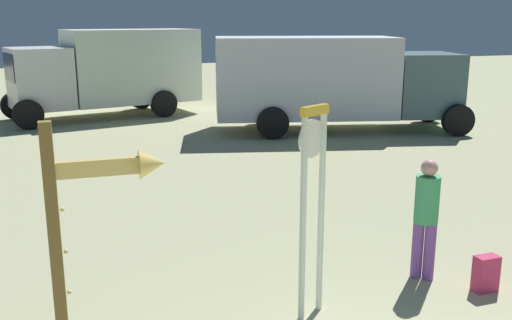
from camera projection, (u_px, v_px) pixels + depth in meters
The scene contains 6 objects.
standing_clock at pixel (312, 192), 6.20m from camera, with size 0.40×0.27×2.38m.
arrow_sign at pixel (92, 222), 4.84m from camera, with size 0.99×0.26×2.47m.
person_near_clock at pixel (426, 213), 7.24m from camera, with size 0.30×0.30×1.58m.
backpack at pixel (485, 274), 7.05m from camera, with size 0.30×0.21×0.45m.
box_truck_near at pixel (331, 79), 16.96m from camera, with size 7.65×4.20×2.75m.
box_truck_far at pixel (111, 70), 19.48m from camera, with size 6.66×3.59×2.91m.
Camera 1 is at (-2.93, -2.73, 3.26)m, focal length 40.45 mm.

